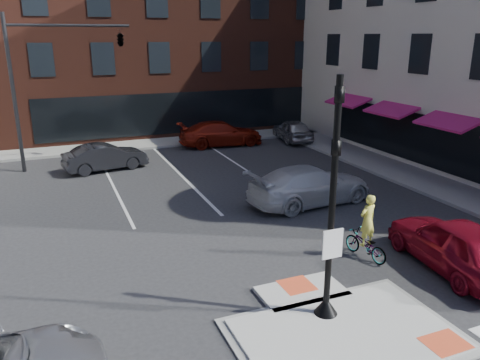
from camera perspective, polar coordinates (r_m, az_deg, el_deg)
name	(u,v)px	position (r m, az deg, el deg)	size (l,w,h in m)	color
ground	(334,325)	(12.41, 11.38, -16.99)	(120.00, 120.00, 0.00)	#28282B
refuge_island	(340,329)	(12.21, 12.09, -17.39)	(5.40, 4.65, 0.13)	gray
sidewalk_e	(403,172)	(25.83, 19.26, 0.88)	(3.00, 24.00, 0.15)	gray
sidewalk_n	(193,139)	(32.43, -5.80, 4.95)	(26.00, 3.00, 0.15)	gray
building_n	(155,24)	(41.39, -10.36, 18.18)	(24.40, 18.40, 15.50)	#512419
building_far_left	(59,53)	(60.46, -21.17, 14.29)	(10.00, 12.00, 10.00)	slate
building_far_right	(164,43)	(64.18, -9.25, 16.19)	(12.00, 12.00, 12.00)	brown
signal_pole	(331,232)	(11.57, 10.98, -6.30)	(0.60, 0.60, 5.98)	black
mast_arm_signal	(92,49)	(26.53, -17.54, 14.93)	(6.10, 2.24, 8.00)	black
red_sedan	(456,244)	(15.80, 24.82, -7.12)	(1.96, 4.87, 1.66)	maroon
white_pickup	(310,185)	(20.16, 8.57, -0.60)	(2.27, 5.58, 1.62)	silver
bg_car_dark	(105,157)	(25.97, -16.10, 2.72)	(1.51, 4.32, 1.42)	#232328
bg_car_silver	(292,130)	(32.25, 6.41, 6.06)	(1.73, 4.30, 1.46)	#A3A5AA
bg_car_red	(221,133)	(30.67, -2.34, 5.69)	(2.22, 5.45, 1.58)	maroon
cyclist	(366,237)	(15.63, 15.12, -6.73)	(0.90, 1.78, 2.16)	#3F3F44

